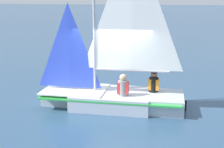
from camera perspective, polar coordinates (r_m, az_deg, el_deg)
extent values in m
plane|color=#2D4C6B|center=(10.25, 0.00, -5.87)|extent=(260.00, 260.00, 0.00)
cube|color=#B2BCCC|center=(10.17, 0.00, -4.60)|extent=(1.80, 2.55, 0.48)
cube|color=#B2BCCC|center=(10.62, -9.38, -3.98)|extent=(0.97, 1.08, 0.48)
cube|color=#B2BCCC|center=(10.01, 9.98, -5.12)|extent=(1.48, 1.10, 0.48)
cube|color=green|center=(10.12, 0.00, -3.77)|extent=(1.90, 4.49, 0.05)
cube|color=silver|center=(10.38, -6.75, -2.80)|extent=(1.64, 2.10, 0.04)
cylinder|color=#B7B7BC|center=(9.77, -3.31, 10.89)|extent=(0.08, 0.08, 4.95)
cylinder|color=#B7B7BC|center=(9.80, 3.56, 0.68)|extent=(0.18, 2.37, 0.07)
pyramid|color=white|center=(9.54, 3.75, 12.79)|extent=(0.15, 2.25, 4.05)
pyramid|color=blue|center=(10.11, -7.90, 5.11)|extent=(0.12, 1.52, 2.73)
cube|color=black|center=(10.05, 13.26, -5.65)|extent=(0.03, 0.08, 0.34)
cube|color=black|center=(9.84, 2.01, -5.30)|extent=(0.25, 0.29, 0.45)
cylinder|color=gray|center=(9.70, 2.04, -2.65)|extent=(0.31, 0.31, 0.50)
cube|color=red|center=(9.69, 2.04, -2.50)|extent=(0.28, 0.35, 0.35)
sphere|color=tan|center=(9.60, 2.05, -0.65)|extent=(0.22, 0.22, 0.22)
cube|color=black|center=(10.30, 7.53, -4.53)|extent=(0.25, 0.29, 0.45)
cylinder|color=black|center=(10.16, 7.61, -1.99)|extent=(0.31, 0.31, 0.50)
cube|color=orange|center=(10.15, 7.62, -1.86)|extent=(0.28, 0.35, 0.35)
sphere|color=brown|center=(10.07, 7.68, -0.08)|extent=(0.22, 0.22, 0.22)
cylinder|color=black|center=(10.05, 7.69, 0.37)|extent=(0.22, 0.22, 0.06)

